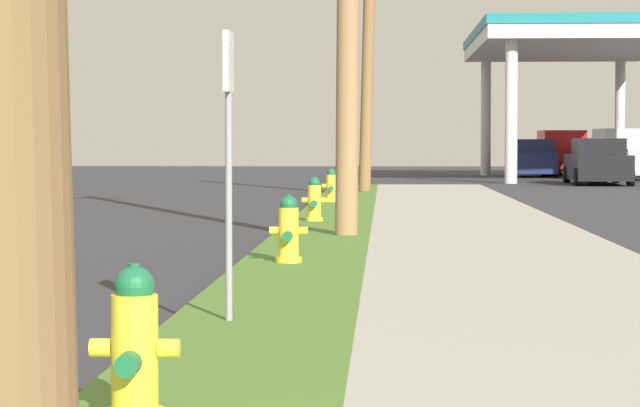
# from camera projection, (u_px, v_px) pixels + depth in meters

# --- Properties ---
(fire_hydrant_nearest) EXTENTS (0.42, 0.38, 0.74)m
(fire_hydrant_nearest) POSITION_uv_depth(u_px,v_px,m) (135.00, 353.00, 6.39)
(fire_hydrant_nearest) COLOR yellow
(fire_hydrant_nearest) RESTS_ON grass_verge
(fire_hydrant_second) EXTENTS (0.42, 0.38, 0.74)m
(fire_hydrant_second) POSITION_uv_depth(u_px,v_px,m) (289.00, 233.00, 14.93)
(fire_hydrant_second) COLOR yellow
(fire_hydrant_second) RESTS_ON grass_verge
(fire_hydrant_third) EXTENTS (0.42, 0.37, 0.74)m
(fire_hydrant_third) POSITION_uv_depth(u_px,v_px,m) (314.00, 202.00, 22.85)
(fire_hydrant_third) COLOR yellow
(fire_hydrant_third) RESTS_ON grass_verge
(fire_hydrant_fourth) EXTENTS (0.42, 0.37, 0.74)m
(fire_hydrant_fourth) POSITION_uv_depth(u_px,v_px,m) (331.00, 187.00, 30.35)
(fire_hydrant_fourth) COLOR yellow
(fire_hydrant_fourth) RESTS_ON grass_verge
(fire_hydrant_fifth) EXTENTS (0.42, 0.38, 0.74)m
(fire_hydrant_fifth) POSITION_uv_depth(u_px,v_px,m) (348.00, 176.00, 39.88)
(fire_hydrant_fifth) COLOR yellow
(fire_hydrant_fifth) RESTS_ON grass_verge
(utility_pole_background) EXTENTS (0.69, 1.48, 8.27)m
(utility_pole_background) POSITION_uv_depth(u_px,v_px,m) (368.00, 34.00, 36.48)
(utility_pole_background) COLOR olive
(utility_pole_background) RESTS_ON grass_verge
(street_sign_post) EXTENTS (0.05, 0.36, 2.12)m
(street_sign_post) POSITION_uv_depth(u_px,v_px,m) (228.00, 115.00, 10.00)
(street_sign_post) COLOR gray
(street_sign_post) RESTS_ON grass_verge
(car_navy_by_near_pump) EXTENTS (2.21, 4.61, 1.57)m
(car_navy_by_near_pump) POSITION_uv_depth(u_px,v_px,m) (534.00, 160.00, 57.15)
(car_navy_by_near_pump) COLOR navy
(car_navy_by_near_pump) RESTS_ON ground
(car_black_by_far_pump) EXTENTS (2.04, 4.54, 1.57)m
(car_black_by_far_pump) POSITION_uv_depth(u_px,v_px,m) (598.00, 163.00, 46.63)
(car_black_by_far_pump) COLOR black
(car_black_by_far_pump) RESTS_ON ground
(truck_silver_at_forecourt) EXTENTS (2.50, 5.54, 1.97)m
(truck_silver_at_forecourt) POSITION_uv_depth(u_px,v_px,m) (616.00, 156.00, 53.39)
(truck_silver_at_forecourt) COLOR #BCBCC1
(truck_silver_at_forecourt) RESTS_ON ground
(truck_red_on_apron) EXTENTS (2.40, 5.50, 1.97)m
(truck_red_on_apron) POSITION_uv_depth(u_px,v_px,m) (558.00, 154.00, 60.73)
(truck_red_on_apron) COLOR red
(truck_red_on_apron) RESTS_ON ground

